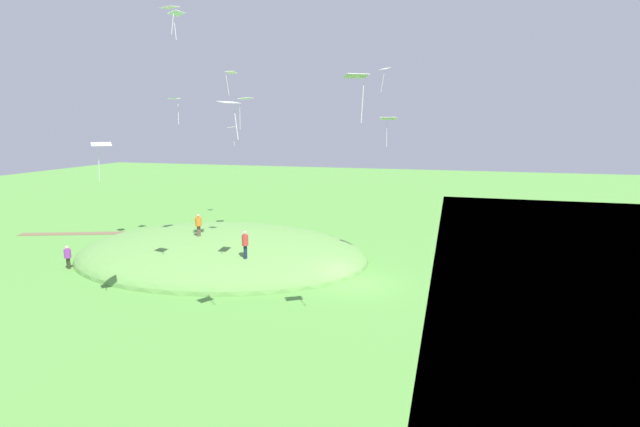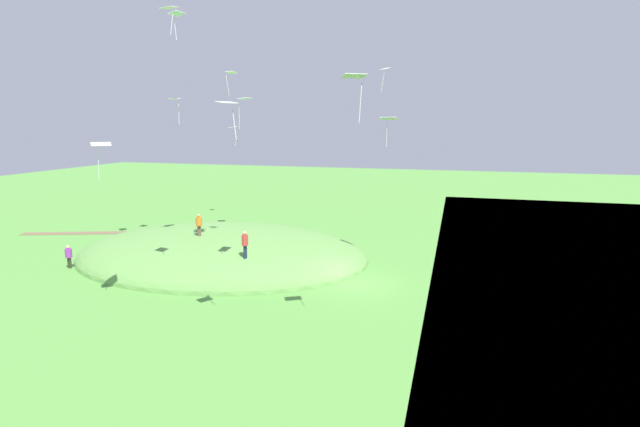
# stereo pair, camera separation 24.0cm
# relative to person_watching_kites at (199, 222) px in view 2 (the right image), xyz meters

# --- Properties ---
(ground_plane) EXTENTS (160.00, 160.00, 0.00)m
(ground_plane) POSITION_rel_person_watching_kites_xyz_m (-11.91, 1.68, -2.98)
(ground_plane) COLOR #54933D
(grass_hill) EXTENTS (22.64, 17.16, 4.07)m
(grass_hill) POSITION_rel_person_watching_kites_xyz_m (-0.69, -1.91, -2.98)
(grass_hill) COLOR #619748
(grass_hill) RESTS_ON ground_plane
(dirt_path) EXTENTS (16.01, 6.53, 0.04)m
(dirt_path) POSITION_rel_person_watching_kites_xyz_m (12.62, -6.37, -2.96)
(dirt_path) COLOR brown
(dirt_path) RESTS_ON ground_plane
(person_watching_kites) EXTENTS (0.62, 0.62, 1.61)m
(person_watching_kites) POSITION_rel_person_watching_kites_xyz_m (0.00, 0.00, 0.00)
(person_watching_kites) COLOR brown
(person_watching_kites) RESTS_ON grass_hill
(person_on_hilltop) EXTENTS (0.48, 0.48, 1.80)m
(person_on_hilltop) POSITION_rel_person_watching_kites_xyz_m (-4.96, 2.94, -0.35)
(person_on_hilltop) COLOR #1D2C45
(person_on_hilltop) RESTS_ON grass_hill
(person_walking_path) EXTENTS (0.50, 0.50, 1.65)m
(person_walking_path) POSITION_rel_person_watching_kites_xyz_m (8.10, 3.82, -1.96)
(person_walking_path) COLOR #363726
(person_walking_path) RESTS_ON ground_plane
(kite_0) EXTENTS (0.80, 0.80, 1.58)m
(kite_0) POSITION_rel_person_watching_kites_xyz_m (-12.88, -1.88, 10.36)
(kite_0) COLOR white
(kite_1) EXTENTS (0.73, 0.99, 1.72)m
(kite_1) POSITION_rel_person_watching_kites_xyz_m (-0.71, 2.66, 13.55)
(kite_1) COLOR white
(kite_3) EXTENTS (0.65, 0.88, 1.66)m
(kite_3) POSITION_rel_person_watching_kites_xyz_m (-6.61, 6.01, 8.22)
(kite_3) COLOR white
(kite_4) EXTENTS (1.14, 0.81, 1.95)m
(kite_4) POSITION_rel_person_watching_kites_xyz_m (-13.28, -1.57, 7.25)
(kite_4) COLOR white
(kite_5) EXTENTS (0.93, 1.02, 1.62)m
(kite_5) POSITION_rel_person_watching_kites_xyz_m (-8.20, 11.16, 7.78)
(kite_5) COLOR white
(kite_6) EXTENTS (0.93, 0.76, 1.33)m
(kite_6) POSITION_rel_person_watching_kites_xyz_m (-4.04, 8.66, 12.39)
(kite_6) COLOR white
(kite_7) EXTENTS (1.12, 1.10, 1.94)m
(kite_7) POSITION_rel_person_watching_kites_xyz_m (-0.41, 9.79, 5.87)
(kite_7) COLOR white
(kite_9) EXTENTS (0.73, 0.60, 1.49)m
(kite_9) POSITION_rel_person_watching_kites_xyz_m (-3.73, 1.69, 10.03)
(kite_9) COLOR silver
(kite_10) EXTENTS (0.91, 0.95, 1.80)m
(kite_10) POSITION_rel_person_watching_kites_xyz_m (1.39, 0.04, 8.57)
(kite_10) COLOR white
(kite_14) EXTENTS (1.18, 1.08, 1.99)m
(kite_14) POSITION_rel_person_watching_kites_xyz_m (-13.44, 10.04, 8.82)
(kite_14) COLOR white
(kite_15) EXTENTS (1.12, 1.31, 1.77)m
(kite_15) POSITION_rel_person_watching_kites_xyz_m (1.99, -10.09, 6.64)
(kite_15) COLOR white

